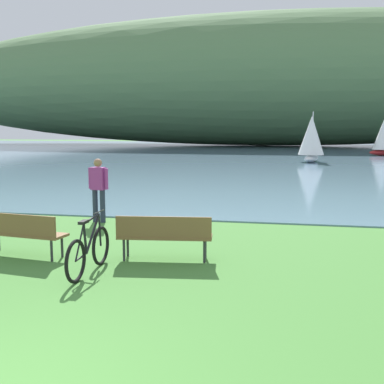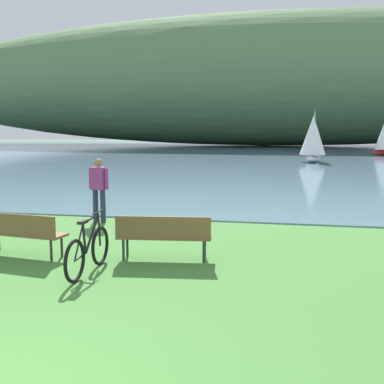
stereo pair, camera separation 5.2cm
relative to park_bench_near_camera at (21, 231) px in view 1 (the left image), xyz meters
name	(u,v)px [view 1 (the left image)]	position (x,y,z in m)	size (l,w,h in m)	color
bay_water	(261,152)	(2.26, 44.25, -0.50)	(180.00, 80.00, 0.04)	#6B8EA8
distant_hillside	(265,81)	(1.60, 63.94, 9.04)	(118.11, 28.00, 19.05)	#567A4C
park_bench_near_camera	(21,231)	(0.00, 0.00, 0.00)	(1.85, 0.73, 0.88)	brown
park_bench_further_along	(164,234)	(2.82, 0.30, 0.00)	(1.84, 0.69, 0.88)	brown
bicycle_beside_path	(89,251)	(1.74, -0.73, -0.12)	(0.10, 1.77, 1.01)	black
person_at_shoreline	(98,186)	(0.14, 3.61, 0.46)	(0.60, 0.30, 1.71)	#282D47
sailboat_nearest_to_shore	(311,138)	(6.82, 27.99, 1.28)	(2.22, 3.30, 3.75)	white
sailboat_mid_bay	(384,136)	(13.86, 38.45, 1.30)	(3.35, 2.39, 3.79)	#B22323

